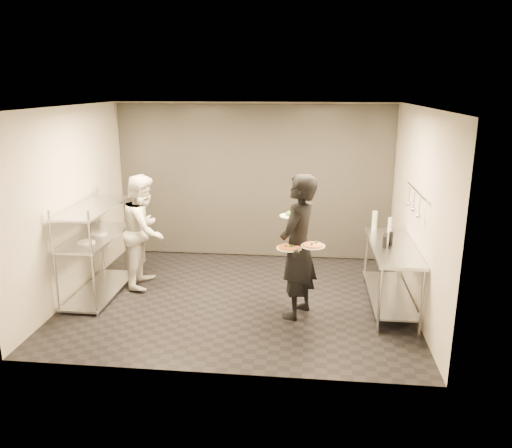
# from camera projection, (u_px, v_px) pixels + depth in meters

# --- Properties ---
(room_shell) EXTENTS (5.00, 4.00, 2.80)m
(room_shell) POSITION_uv_depth(u_px,v_px,m) (248.00, 191.00, 8.20)
(room_shell) COLOR black
(room_shell) RESTS_ON ground
(pass_rack) EXTENTS (0.60, 1.60, 1.50)m
(pass_rack) POSITION_uv_depth(u_px,v_px,m) (97.00, 245.00, 7.46)
(pass_rack) COLOR #ACAFB3
(pass_rack) RESTS_ON ground
(prep_counter) EXTENTS (0.60, 1.80, 0.92)m
(prep_counter) POSITION_uv_depth(u_px,v_px,m) (391.00, 265.00, 7.06)
(prep_counter) COLOR #ACAFB3
(prep_counter) RESTS_ON ground
(utensil_rail) EXTENTS (0.07, 1.20, 0.31)m
(utensil_rail) POSITION_uv_depth(u_px,v_px,m) (415.00, 202.00, 6.78)
(utensil_rail) COLOR #ACAFB3
(utensil_rail) RESTS_ON room_shell
(waiter) EXTENTS (0.72, 0.85, 1.98)m
(waiter) POSITION_uv_depth(u_px,v_px,m) (298.00, 247.00, 6.68)
(waiter) COLOR black
(waiter) RESTS_ON ground
(chef) EXTENTS (0.70, 0.88, 1.77)m
(chef) POSITION_uv_depth(u_px,v_px,m) (145.00, 231.00, 7.79)
(chef) COLOR silver
(chef) RESTS_ON ground
(pizza_plate_near) EXTENTS (0.34, 0.34, 0.05)m
(pizza_plate_near) POSITION_uv_depth(u_px,v_px,m) (289.00, 247.00, 6.51)
(pizza_plate_near) COLOR silver
(pizza_plate_near) RESTS_ON waiter
(pizza_plate_far) EXTENTS (0.31, 0.31, 0.05)m
(pizza_plate_far) POSITION_uv_depth(u_px,v_px,m) (313.00, 245.00, 6.42)
(pizza_plate_far) COLOR silver
(pizza_plate_far) RESTS_ON waiter
(salad_plate) EXTENTS (0.31, 0.31, 0.07)m
(salad_plate) POSITION_uv_depth(u_px,v_px,m) (291.00, 215.00, 6.93)
(salad_plate) COLOR silver
(salad_plate) RESTS_ON waiter
(pos_monitor) EXTENTS (0.10, 0.24, 0.17)m
(pos_monitor) POSITION_uv_depth(u_px,v_px,m) (385.00, 240.00, 6.91)
(pos_monitor) COLOR black
(pos_monitor) RESTS_ON prep_counter
(bottle_green) EXTENTS (0.08, 0.08, 0.29)m
(bottle_green) POSITION_uv_depth(u_px,v_px,m) (375.00, 220.00, 7.72)
(bottle_green) COLOR #97A598
(bottle_green) RESTS_ON prep_counter
(bottle_clear) EXTENTS (0.06, 0.06, 0.21)m
(bottle_clear) POSITION_uv_depth(u_px,v_px,m) (390.00, 224.00, 7.62)
(bottle_clear) COLOR #97A598
(bottle_clear) RESTS_ON prep_counter
(bottle_dark) EXTENTS (0.06, 0.06, 0.20)m
(bottle_dark) POSITION_uv_depth(u_px,v_px,m) (391.00, 238.00, 6.96)
(bottle_dark) COLOR black
(bottle_dark) RESTS_ON prep_counter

